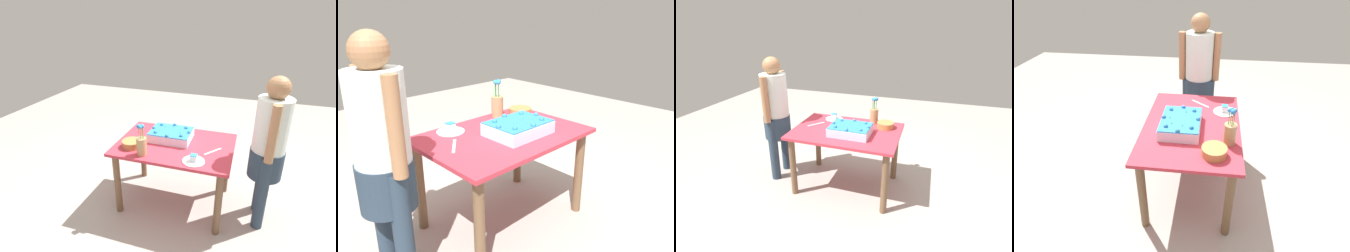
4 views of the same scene
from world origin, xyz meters
TOP-DOWN VIEW (x-y plane):
  - ground_plane at (0.00, 0.00)m, footprint 8.00×8.00m
  - dining_table at (0.00, 0.00)m, footprint 1.18×0.83m
  - sheet_cake at (0.07, -0.09)m, footprint 0.43×0.33m
  - serving_plate_with_slice at (-0.26, 0.28)m, footprint 0.21×0.21m
  - cake_knife at (-0.39, 0.05)m, footprint 0.15×0.19m
  - flower_vase at (0.24, 0.31)m, footprint 0.10×0.10m
  - fruit_bowl at (0.40, 0.20)m, footprint 0.19×0.19m
  - person_standing at (-0.89, -0.01)m, footprint 0.31×0.45m

SIDE VIEW (x-z plane):
  - ground_plane at x=0.00m, z-range 0.00..0.00m
  - dining_table at x=0.00m, z-range 0.23..0.96m
  - cake_knife at x=-0.39m, z-range 0.72..0.73m
  - serving_plate_with_slice at x=-0.26m, z-range 0.71..0.78m
  - fruit_bowl at x=0.40m, z-range 0.72..0.79m
  - sheet_cake at x=0.07m, z-range 0.71..0.84m
  - flower_vase at x=0.24m, z-range 0.68..0.99m
  - person_standing at x=-0.89m, z-range 0.11..1.60m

